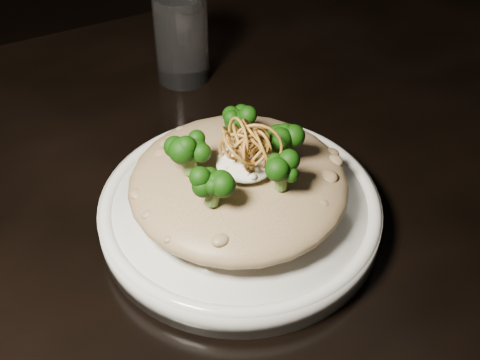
% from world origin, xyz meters
% --- Properties ---
extents(table, '(1.10, 0.80, 0.75)m').
position_xyz_m(table, '(0.00, 0.00, 0.67)').
color(table, black).
rests_on(table, ground).
extents(plate, '(0.26, 0.26, 0.03)m').
position_xyz_m(plate, '(0.03, -0.02, 0.76)').
color(plate, silver).
rests_on(plate, table).
extents(risotto, '(0.20, 0.20, 0.04)m').
position_xyz_m(risotto, '(0.03, -0.02, 0.80)').
color(risotto, brown).
rests_on(risotto, plate).
extents(broccoli, '(0.13, 0.13, 0.05)m').
position_xyz_m(broccoli, '(0.02, -0.03, 0.84)').
color(broccoli, black).
rests_on(broccoli, risotto).
extents(cheese, '(0.05, 0.05, 0.01)m').
position_xyz_m(cheese, '(0.03, -0.03, 0.83)').
color(cheese, white).
rests_on(cheese, risotto).
extents(shallots, '(0.05, 0.05, 0.03)m').
position_xyz_m(shallots, '(0.03, -0.03, 0.85)').
color(shallots, brown).
rests_on(shallots, cheese).
extents(drinking_glass, '(0.08, 0.08, 0.11)m').
position_xyz_m(drinking_glass, '(0.07, 0.23, 0.80)').
color(drinking_glass, silver).
rests_on(drinking_glass, table).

